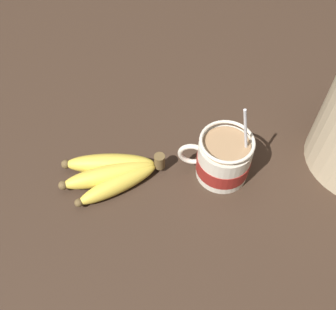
# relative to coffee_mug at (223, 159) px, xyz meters

# --- Properties ---
(table) EXTENTS (1.33, 1.33, 0.03)m
(table) POSITION_rel_coffee_mug_xyz_m (0.09, 0.01, -0.06)
(table) COLOR #332319
(table) RESTS_ON ground
(coffee_mug) EXTENTS (0.13, 0.10, 0.17)m
(coffee_mug) POSITION_rel_coffee_mug_xyz_m (0.00, 0.00, 0.00)
(coffee_mug) COLOR beige
(coffee_mug) RESTS_ON table
(banana_bunch) EXTENTS (0.19, 0.13, 0.04)m
(banana_bunch) POSITION_rel_coffee_mug_xyz_m (0.20, 0.04, -0.02)
(banana_bunch) COLOR brown
(banana_bunch) RESTS_ON table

